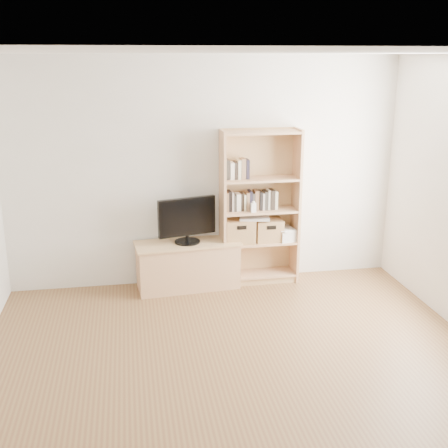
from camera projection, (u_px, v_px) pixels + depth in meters
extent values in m
cube|color=brown|center=(251.00, 398.00, 4.41)|extent=(4.50, 5.00, 0.01)
cube|color=silver|center=(205.00, 173.00, 6.39)|extent=(4.50, 0.02, 2.60)
cube|color=white|center=(256.00, 53.00, 3.66)|extent=(4.50, 5.00, 0.01)
cube|color=tan|center=(188.00, 266.00, 6.45)|extent=(1.18, 0.53, 0.52)
cube|color=tan|center=(260.00, 208.00, 6.46)|extent=(0.90, 0.33, 1.80)
cube|color=black|center=(187.00, 220.00, 6.29)|extent=(0.66, 0.21, 0.53)
cube|color=brown|center=(260.00, 199.00, 6.45)|extent=(0.87, 0.20, 0.23)
cube|color=brown|center=(243.00, 170.00, 6.31)|extent=(0.36, 0.15, 0.18)
cube|color=white|center=(253.00, 208.00, 6.34)|extent=(0.06, 0.04, 0.11)
cube|color=#A16C48|center=(239.00, 231.00, 6.49)|extent=(0.34, 0.28, 0.28)
cube|color=#A16C48|center=(269.00, 230.00, 6.55)|extent=(0.31, 0.26, 0.26)
cube|color=white|center=(254.00, 218.00, 6.46)|extent=(0.38, 0.30, 0.03)
cube|color=beige|center=(285.00, 234.00, 6.61)|extent=(0.23, 0.30, 0.12)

